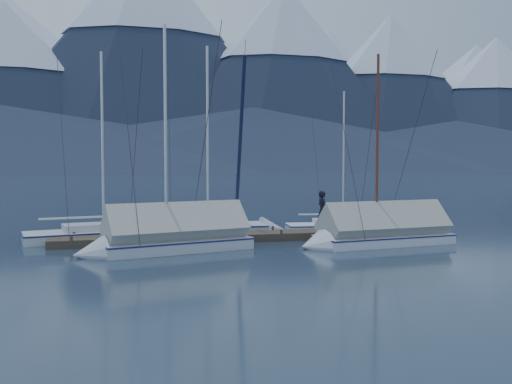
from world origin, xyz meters
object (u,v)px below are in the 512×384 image
Objects in this scene: sailboat_open_mid at (219,230)px; sailboat_open_right at (351,228)px; sailboat_covered_near at (373,235)px; person at (322,210)px; sailboat_covered_far at (163,240)px; sailboat_open_left at (115,235)px.

sailboat_open_mid is 1.28× the size of sailboat_open_right.
sailboat_covered_near is 3.32m from person.
person is (-1.17, 3.00, 0.82)m from sailboat_covered_near.
sailboat_covered_far is 8.19m from person.
sailboat_covered_far is at bearing -122.50° from sailboat_open_mid.
sailboat_open_mid is 6.88m from sailboat_open_right.
sailboat_open_right is at bearing 23.45° from sailboat_covered_far.
sailboat_open_mid is 7.86m from sailboat_covered_near.
sailboat_open_right is at bearing 0.34° from sailboat_open_left.
sailboat_open_left is at bearing 114.02° from sailboat_covered_far.
sailboat_covered_near is (-1.07, -4.74, 0.31)m from sailboat_open_right.
sailboat_covered_far is at bearing 177.32° from sailboat_covered_near.
sailboat_open_right reaches higher than person.
sailboat_open_mid is at bearing 58.84° from person.
sailboat_open_mid is at bearing 175.26° from sailboat_open_right.
sailboat_open_left is 1.19× the size of sailboat_open_right.
sailboat_open_left is 5.08× the size of person.
sailboat_covered_near is (5.78, -5.31, 0.27)m from sailboat_open_mid.
person is at bearing -142.16° from sailboat_open_right.
person is at bearing 18.48° from sailboat_covered_far.
sailboat_open_left is at bearing -172.75° from sailboat_open_mid.
sailboat_covered_near is at bearing -2.68° from sailboat_covered_far.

